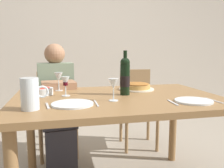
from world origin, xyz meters
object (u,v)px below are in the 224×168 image
(chair_right, at_px, (137,102))
(wine_bottle, at_px, (125,76))
(baked_tart, at_px, (136,86))
(water_pitcher, at_px, (30,96))
(wine_glass_right_diner, at_px, (65,82))
(dining_table, at_px, (118,109))
(diner_left, at_px, (57,100))
(chair_left, at_px, (56,107))
(salad_bowl, at_px, (43,91))
(wine_glass_left_diner, at_px, (113,85))
(dinner_plate_right_setting, at_px, (194,101))
(dinner_plate_left_setting, at_px, (72,104))
(wine_glass_centre, at_px, (59,77))

(chair_right, bearing_deg, wine_bottle, 70.04)
(baked_tart, bearing_deg, water_pitcher, -147.38)
(baked_tart, xyz_separation_m, wine_glass_right_diner, (-0.60, -0.15, 0.07))
(dining_table, bearing_deg, water_pitcher, -156.43)
(diner_left, relative_size, chair_right, 1.33)
(wine_bottle, relative_size, water_pitcher, 1.82)
(chair_left, bearing_deg, salad_bowl, 77.25)
(chair_right, bearing_deg, dining_table, 67.94)
(dining_table, relative_size, chair_right, 1.72)
(baked_tart, distance_m, wine_glass_left_diner, 0.50)
(water_pitcher, xyz_separation_m, baked_tart, (0.81, 0.52, -0.05))
(dinner_plate_right_setting, height_order, diner_left, diner_left)
(water_pitcher, xyz_separation_m, wine_glass_right_diner, (0.21, 0.37, 0.02))
(wine_bottle, relative_size, salad_bowl, 2.11)
(water_pitcher, distance_m, wine_glass_right_diner, 0.42)
(dinner_plate_right_setting, bearing_deg, wine_glass_right_diner, 154.31)
(baked_tart, bearing_deg, wine_bottle, -128.38)
(baked_tart, height_order, chair_right, chair_right)
(dinner_plate_left_setting, distance_m, chair_left, 1.11)
(wine_bottle, xyz_separation_m, chair_right, (0.39, 0.84, -0.41))
(water_pitcher, bearing_deg, wine_glass_right_diner, 60.40)
(salad_bowl, xyz_separation_m, wine_glass_centre, (0.12, 0.16, 0.08))
(dinner_plate_left_setting, distance_m, dinner_plate_right_setting, 0.79)
(wine_glass_left_diner, distance_m, dinner_plate_left_setting, 0.30)
(water_pitcher, relative_size, diner_left, 0.16)
(baked_tart, height_order, dinner_plate_right_setting, baked_tart)
(wine_bottle, bearing_deg, salad_bowl, 166.83)
(wine_glass_right_diner, relative_size, dinner_plate_left_setting, 0.55)
(water_pitcher, relative_size, wine_glass_right_diner, 1.27)
(wine_bottle, bearing_deg, dinner_plate_left_setting, -148.62)
(baked_tart, relative_size, dinner_plate_right_setting, 1.22)
(dining_table, xyz_separation_m, wine_glass_centre, (-0.42, 0.36, 0.20))
(chair_left, bearing_deg, baked_tart, 132.40)
(diner_left, bearing_deg, salad_bowl, 71.16)
(water_pitcher, bearing_deg, wine_glass_centre, 75.42)
(water_pitcher, distance_m, wine_glass_centre, 0.64)
(dining_table, relative_size, dinner_plate_right_setting, 6.08)
(dining_table, distance_m, diner_left, 0.78)
(baked_tart, xyz_separation_m, salad_bowl, (-0.77, -0.06, 0.00))
(dining_table, distance_m, baked_tart, 0.37)
(dining_table, relative_size, salad_bowl, 9.44)
(salad_bowl, height_order, wine_glass_centre, wine_glass_centre)
(chair_left, relative_size, chair_right, 1.00)
(wine_glass_centre, xyz_separation_m, dinner_plate_left_setting, (0.08, -0.55, -0.11))
(wine_glass_centre, bearing_deg, dinner_plate_right_setting, -36.58)
(dining_table, distance_m, wine_glass_centre, 0.59)
(water_pitcher, bearing_deg, baked_tart, 32.62)
(wine_bottle, distance_m, wine_glass_right_diner, 0.45)
(wine_bottle, relative_size, dinner_plate_left_setting, 1.28)
(baked_tart, xyz_separation_m, dinner_plate_right_setting, (0.21, -0.54, -0.02))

